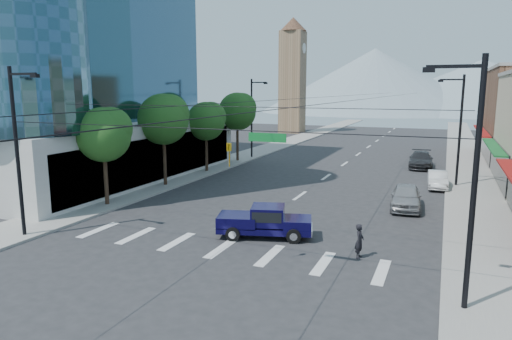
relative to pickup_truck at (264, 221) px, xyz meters
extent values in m
plane|color=#28282B|center=(-1.10, -3.99, -0.90)|extent=(160.00, 160.00, 0.00)
cube|color=gray|center=(-13.10, 36.01, -0.82)|extent=(4.00, 120.00, 0.15)
cube|color=gray|center=(10.90, 36.01, -0.82)|extent=(4.00, 120.00, 0.15)
cube|color=#B7B7B2|center=(-27.60, 10.01, 1.60)|extent=(29.00, 26.00, 5.00)
cube|color=#8C6B4C|center=(-17.60, 58.01, 8.10)|extent=(4.00, 4.00, 18.00)
cone|color=brown|center=(-17.60, 58.01, 18.30)|extent=(4.80, 4.80, 2.40)
cone|color=gray|center=(-16.10, 146.01, 10.10)|extent=(80.00, 80.00, 22.00)
cone|color=gray|center=(18.90, 156.01, 8.10)|extent=(90.00, 90.00, 18.00)
cylinder|color=black|center=(-12.30, 2.01, 1.38)|extent=(0.28, 0.28, 4.55)
sphere|color=#1B4C19|center=(-12.30, 2.01, 3.98)|extent=(3.64, 3.64, 3.64)
sphere|color=#1B4C19|center=(-11.90, 2.31, 4.38)|extent=(2.86, 2.86, 2.86)
cylinder|color=black|center=(-12.30, 9.01, 1.66)|extent=(0.28, 0.28, 5.11)
sphere|color=#1B4C19|center=(-12.30, 9.01, 4.58)|extent=(4.09, 4.09, 4.09)
sphere|color=#1B4C19|center=(-11.90, 9.31, 4.98)|extent=(3.21, 3.21, 3.21)
cylinder|color=black|center=(-12.30, 16.01, 1.38)|extent=(0.28, 0.28, 4.55)
sphere|color=#1B4C19|center=(-12.30, 16.01, 3.98)|extent=(3.64, 3.64, 3.64)
sphere|color=#1B4C19|center=(-11.90, 16.31, 4.38)|extent=(2.86, 2.86, 2.86)
cylinder|color=black|center=(-12.30, 23.01, 1.66)|extent=(0.28, 0.28, 5.11)
sphere|color=#1B4C19|center=(-12.30, 23.01, 4.58)|extent=(4.09, 4.09, 4.09)
sphere|color=#1B4C19|center=(-11.90, 23.31, 4.98)|extent=(3.21, 3.21, 3.21)
cylinder|color=black|center=(-11.90, -4.99, 3.60)|extent=(0.20, 0.20, 9.00)
cylinder|color=black|center=(9.70, -4.99, 3.60)|extent=(0.20, 0.20, 9.00)
cylinder|color=black|center=(-1.10, -4.99, 5.30)|extent=(21.60, 0.04, 0.04)
imported|color=gold|center=(0.40, -4.99, 4.25)|extent=(0.16, 0.20, 1.00)
cube|color=#0C6626|center=(2.10, -4.99, 5.05)|extent=(1.60, 0.06, 0.35)
cylinder|color=black|center=(-11.90, 26.01, 3.60)|extent=(0.20, 0.20, 9.00)
cube|color=black|center=(-11.00, 26.01, 7.70)|extent=(1.80, 0.12, 0.12)
cube|color=black|center=(-10.20, 26.01, 7.60)|extent=(0.40, 0.25, 0.18)
cylinder|color=black|center=(9.70, 18.01, 3.60)|extent=(0.20, 0.20, 9.00)
cube|color=black|center=(8.80, 18.01, 7.70)|extent=(1.80, 0.12, 0.12)
cube|color=black|center=(8.00, 18.01, 7.60)|extent=(0.40, 0.25, 0.18)
cube|color=#0B0736|center=(0.02, 0.01, -0.40)|extent=(5.29, 3.14, 0.32)
cube|color=#0B0736|center=(1.72, 0.50, -0.04)|extent=(1.88, 2.06, 0.50)
cube|color=#0B0736|center=(0.19, 0.06, 0.33)|extent=(2.12, 2.09, 1.00)
cube|color=black|center=(0.19, 0.06, 0.42)|extent=(1.96, 2.07, 0.54)
cube|color=#0B0736|center=(-1.37, -0.40, 0.01)|extent=(2.51, 2.32, 0.59)
cube|color=silver|center=(2.41, 0.70, -0.40)|extent=(0.59, 1.68, 0.32)
cube|color=silver|center=(-2.37, -0.69, -0.40)|extent=(0.59, 1.68, 0.27)
cylinder|color=black|center=(1.78, -0.38, -0.52)|extent=(0.81, 0.47, 0.76)
cylinder|color=black|center=(1.30, 1.28, -0.52)|extent=(0.81, 0.47, 0.76)
cylinder|color=black|center=(-1.26, -1.27, -0.52)|extent=(0.81, 0.47, 0.76)
cylinder|color=black|center=(-1.74, 0.39, -0.52)|extent=(0.81, 0.47, 0.76)
imported|color=black|center=(5.27, -1.11, -0.08)|extent=(0.43, 0.62, 1.64)
imported|color=#9B9C9F|center=(6.50, 9.14, -0.09)|extent=(2.25, 4.88, 1.62)
imported|color=white|center=(8.30, 16.88, -0.21)|extent=(1.71, 4.24, 1.37)
imported|color=#2C2B2E|center=(6.50, 26.60, -0.09)|extent=(2.50, 5.64, 1.61)
camera|label=1|loc=(8.69, -21.90, 6.95)|focal=32.00mm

